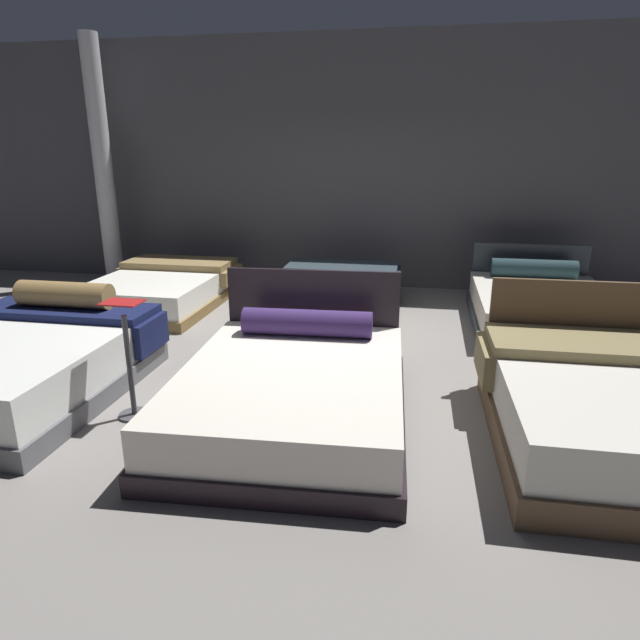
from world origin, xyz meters
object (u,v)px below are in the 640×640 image
bed_4 (335,297)px  bed_0 (21,364)px  bed_1 (294,389)px  support_pillar (103,165)px  bed_3 (162,289)px  bed_5 (541,307)px  bed_2 (611,409)px  price_sign (130,374)px

bed_4 → bed_0: bearing=-129.7°
bed_1 → support_pillar: support_pillar is taller
bed_3 → bed_5: (4.70, -0.00, 0.01)m
bed_4 → bed_1: bearing=-88.1°
bed_5 → bed_0: bearing=-148.9°
bed_2 → bed_5: bed_2 is taller
bed_3 → bed_4: 2.29m
bed_3 → bed_4: bed_4 is taller
price_sign → support_pillar: size_ratio=0.26×
bed_5 → support_pillar: (-6.02, 1.11, 1.52)m
bed_4 → support_pillar: bearing=162.1°
bed_1 → bed_3: bed_1 is taller
bed_0 → bed_1: (2.32, -0.02, -0.03)m
bed_3 → bed_5: bed_5 is taller
bed_3 → price_sign: (1.19, -2.95, 0.13)m
bed_2 → price_sign: 3.43m
bed_5 → price_sign: price_sign is taller
support_pillar → bed_0: bearing=-69.9°
price_sign → support_pillar: (-2.51, 4.05, 1.40)m
bed_3 → bed_5: size_ratio=0.97×
bed_2 → support_pillar: size_ratio=0.56×
bed_3 → price_sign: bearing=-67.7°
bed_0 → bed_3: size_ratio=1.01×
bed_2 → price_sign: bearing=-177.5°
bed_0 → support_pillar: 4.35m
bed_5 → bed_3: bearing=-179.5°
bed_4 → bed_5: 2.40m
bed_1 → bed_3: size_ratio=1.10×
bed_5 → support_pillar: 6.31m
bed_1 → bed_5: (2.30, 2.75, -0.01)m
bed_4 → price_sign: (-1.11, -2.91, 0.11)m
bed_1 → support_pillar: (-3.73, 3.86, 1.51)m
bed_1 → bed_2: 2.21m
bed_1 → bed_4: (-0.11, 2.72, -0.00)m
support_pillar → bed_4: bearing=-17.5°
bed_0 → bed_3: bearing=91.9°
bed_4 → bed_2: bearing=-50.1°
bed_0 → bed_4: (2.21, 2.70, -0.03)m
bed_1 → price_sign: bed_1 is taller
bed_3 → bed_5: 4.70m
bed_5 → support_pillar: size_ratio=0.59×
bed_0 → bed_1: bearing=-0.2°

